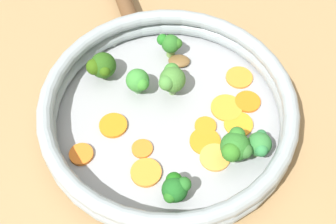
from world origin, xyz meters
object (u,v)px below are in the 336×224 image
skillet (168,120)px  broccoli_floret_5 (139,81)px  carrot_slice_0 (146,173)px  broccoli_floret_2 (172,79)px  carrot_slice_5 (81,154)px  carrot_slice_10 (113,125)px  broccoli_floret_6 (175,188)px  broccoli_floret_4 (171,44)px  carrot_slice_4 (239,77)px  carrot_slice_2 (205,126)px  mushroom_piece_0 (179,61)px  broccoli_floret_0 (235,147)px  carrot_slice_7 (215,157)px  carrot_slice_9 (248,102)px  carrot_slice_6 (226,108)px  carrot_slice_8 (142,149)px  broccoli_floret_1 (260,144)px  carrot_slice_3 (205,141)px  carrot_slice_1 (238,124)px  broccoli_floret_3 (102,66)px

skillet → broccoli_floret_5: size_ratio=8.03×
carrot_slice_0 → broccoli_floret_2: (0.04, 0.13, 0.03)m
carrot_slice_5 → broccoli_floret_2: broccoli_floret_2 is taller
carrot_slice_10 → broccoli_floret_5: (0.04, 0.06, 0.02)m
broccoli_floret_6 → skillet: bearing=90.3°
carrot_slice_10 → broccoli_floret_4: size_ratio=0.99×
carrot_slice_4 → broccoli_floret_6: (-0.11, -0.18, 0.02)m
carrot_slice_2 → carrot_slice_10: bearing=175.9°
broccoli_floret_6 → mushroom_piece_0: size_ratio=1.23×
carrot_slice_2 → broccoli_floret_5: size_ratio=0.74×
skillet → broccoli_floret_0: 0.11m
carrot_slice_7 → broccoli_floret_4: broccoli_floret_4 is taller
carrot_slice_5 → broccoli_floret_5: 0.13m
broccoli_floret_6 → broccoli_floret_2: bearing=87.3°
carrot_slice_9 → broccoli_floret_6: size_ratio=0.91×
skillet → carrot_slice_6: 0.08m
carrot_slice_2 → carrot_slice_8: bearing=-161.3°
broccoli_floret_1 → broccoli_floret_5: same height
mushroom_piece_0 → carrot_slice_3: bearing=-80.3°
carrot_slice_4 → carrot_slice_8: bearing=-143.2°
broccoli_floret_5 → carrot_slice_1: bearing=-26.2°
broccoli_floret_1 → carrot_slice_10: bearing=163.7°
broccoli_floret_2 → carrot_slice_1: bearing=-35.0°
broccoli_floret_6 → carrot_slice_3: bearing=58.6°
broccoli_floret_5 → broccoli_floret_1: bearing=-36.6°
carrot_slice_1 → carrot_slice_8: same height
broccoli_floret_0 → mushroom_piece_0: size_ratio=1.49×
carrot_slice_8 → broccoli_floret_2: size_ratio=0.57×
broccoli_floret_1 → broccoli_floret_2: broccoli_floret_2 is taller
carrot_slice_1 → carrot_slice_2: bearing=-179.8°
carrot_slice_0 → broccoli_floret_2: size_ratio=0.82×
skillet → broccoli_floret_5: (-0.04, 0.05, 0.03)m
carrot_slice_1 → skillet: bearing=169.6°
carrot_slice_9 → broccoli_floret_1: (-0.00, -0.08, 0.02)m
broccoli_floret_0 → broccoli_floret_2: size_ratio=0.99×
carrot_slice_5 → carrot_slice_6: (0.20, 0.06, -0.00)m
broccoli_floret_0 → broccoli_floret_5: 0.17m
carrot_slice_9 → carrot_slice_0: bearing=-145.6°
broccoli_floret_1 → broccoli_floret_3: bearing=145.0°
carrot_slice_9 → broccoli_floret_6: (-0.11, -0.14, 0.02)m
carrot_slice_6 → broccoli_floret_3: bearing=158.6°
carrot_slice_2 → broccoli_floret_4: broccoli_floret_4 is taller
carrot_slice_4 → carrot_slice_1: bearing=-99.5°
carrot_slice_0 → carrot_slice_5: same height
carrot_slice_0 → carrot_slice_2: 0.11m
carrot_slice_9 → broccoli_floret_3: broccoli_floret_3 is taller
skillet → carrot_slice_6: bearing=7.0°
carrot_slice_8 → carrot_slice_2: bearing=18.7°
carrot_slice_5 → broccoli_floret_6: (0.12, -0.07, 0.02)m
carrot_slice_4 → broccoli_floret_3: broccoli_floret_3 is taller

